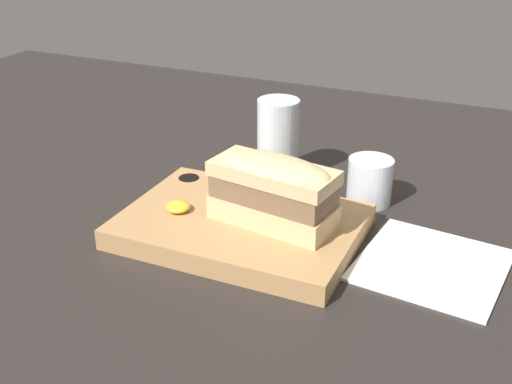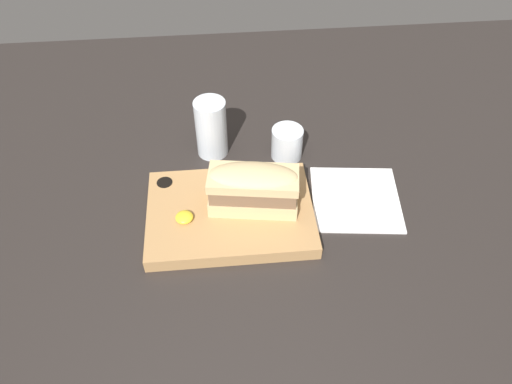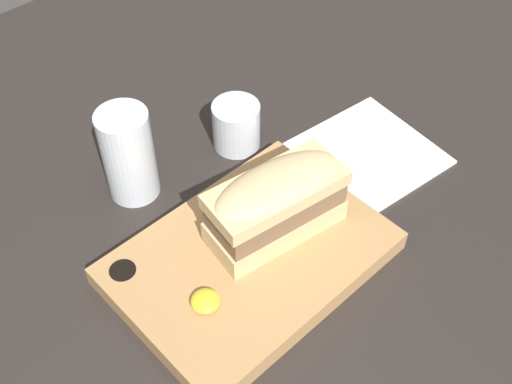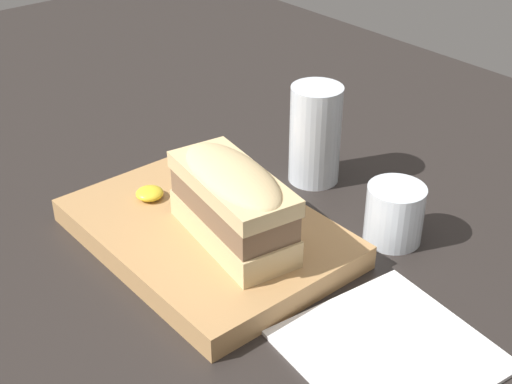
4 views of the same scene
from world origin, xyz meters
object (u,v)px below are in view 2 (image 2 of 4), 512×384
object	(u,v)px
wine_glass	(286,144)
napkin	(354,199)
serving_board	(228,213)
water_glass	(210,131)
sandwich	(252,187)

from	to	relation	value
wine_glass	napkin	size ratio (longest dim) A/B	0.36
napkin	serving_board	bearing A→B (deg)	-174.39
serving_board	wine_glass	bearing A→B (deg)	51.87
water_glass	napkin	xyz separation A→B (cm)	(25.62, -15.71, -5.00)
serving_board	wine_glass	xyz separation A→B (cm)	(12.16, 15.50, 1.52)
serving_board	wine_glass	distance (cm)	19.76
serving_board	napkin	distance (cm)	23.35
water_glass	napkin	size ratio (longest dim) A/B	0.68
serving_board	wine_glass	world-z (taller)	wine_glass
sandwich	wine_glass	distance (cm)	17.72
napkin	wine_glass	bearing A→B (deg)	129.88
sandwich	serving_board	bearing A→B (deg)	-176.05
serving_board	water_glass	size ratio (longest dim) A/B	2.40
wine_glass	water_glass	bearing A→B (deg)	170.29
serving_board	sandwich	distance (cm)	7.25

